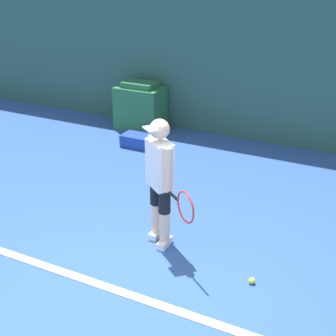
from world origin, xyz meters
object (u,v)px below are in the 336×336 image
object	(u,v)px
tennis_player	(161,178)
tennis_ball	(252,281)
covered_chair	(140,107)
water_bottle	(166,127)
equipment_bag	(139,141)

from	to	relation	value
tennis_player	tennis_ball	size ratio (longest dim) A/B	22.18
tennis_ball	covered_chair	world-z (taller)	covered_chair
tennis_player	water_bottle	bearing A→B (deg)	152.85
tennis_player	covered_chair	world-z (taller)	tennis_player
covered_chair	water_bottle	size ratio (longest dim) A/B	3.34
equipment_bag	tennis_ball	bearing A→B (deg)	-43.74
tennis_player	covered_chair	bearing A→B (deg)	159.84
covered_chair	water_bottle	xyz separation A→B (m)	(0.57, -0.06, -0.30)
equipment_bag	water_bottle	distance (m)	0.80
tennis_player	covered_chair	size ratio (longest dim) A/B	1.65
tennis_player	tennis_ball	world-z (taller)	tennis_player
covered_chair	tennis_player	bearing A→B (deg)	-57.14
equipment_bag	tennis_player	bearing A→B (deg)	-55.63
tennis_ball	tennis_player	bearing A→B (deg)	167.15
tennis_player	tennis_ball	xyz separation A→B (m)	(1.18, -0.27, -0.80)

